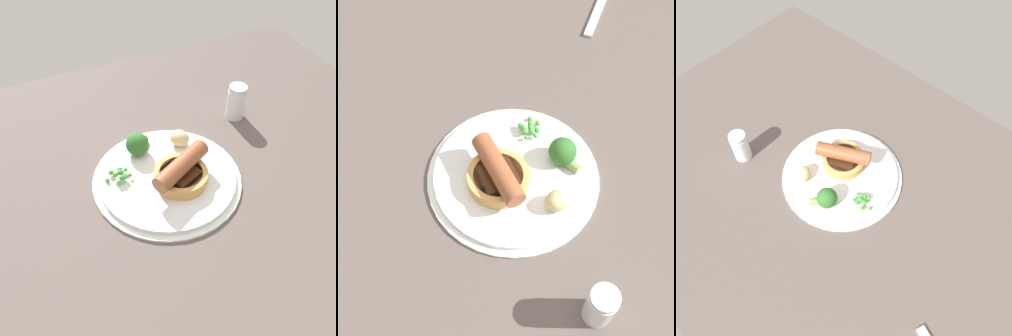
% 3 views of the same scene
% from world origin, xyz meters
% --- Properties ---
extents(dining_table, '(1.10, 0.80, 0.03)m').
position_xyz_m(dining_table, '(0.00, 0.00, 0.01)').
color(dining_table, '#564C47').
rests_on(dining_table, ground).
extents(dinner_plate, '(0.27, 0.27, 0.01)m').
position_xyz_m(dinner_plate, '(-0.01, 0.03, 0.04)').
color(dinner_plate, silver).
rests_on(dinner_plate, dining_table).
extents(sausage_pudding, '(0.12, 0.09, 0.05)m').
position_xyz_m(sausage_pudding, '(-0.02, 0.05, 0.06)').
color(sausage_pudding, tan).
rests_on(sausage_pudding, dinner_plate).
extents(pea_pile, '(0.05, 0.04, 0.02)m').
position_xyz_m(pea_pile, '(0.07, 0.00, 0.05)').
color(pea_pile, green).
rests_on(pea_pile, dinner_plate).
extents(broccoli_floret_far, '(0.05, 0.05, 0.04)m').
position_xyz_m(broccoli_floret_far, '(0.02, -0.05, 0.06)').
color(broccoli_floret_far, '#2D6628').
rests_on(broccoli_floret_far, dinner_plate).
extents(potato_chunk_0, '(0.05, 0.05, 0.03)m').
position_xyz_m(potato_chunk_0, '(-0.06, -0.04, 0.06)').
color(potato_chunk_0, '#CCB77F').
rests_on(potato_chunk_0, dinner_plate).
extents(salt_shaker, '(0.04, 0.04, 0.07)m').
position_xyz_m(salt_shaker, '(-0.22, -0.08, 0.07)').
color(salt_shaker, silver).
rests_on(salt_shaker, dining_table).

